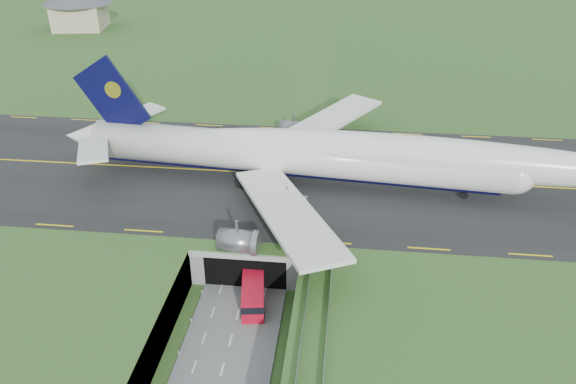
# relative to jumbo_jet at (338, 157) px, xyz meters

# --- Properties ---
(ground) EXTENTS (900.00, 900.00, 0.00)m
(ground) POSITION_rel_jumbo_jet_xyz_m (-12.22, -29.41, -11.77)
(ground) COLOR #2E5622
(ground) RESTS_ON ground
(airfield_deck) EXTENTS (800.00, 800.00, 6.00)m
(airfield_deck) POSITION_rel_jumbo_jet_xyz_m (-12.22, -29.41, -8.77)
(airfield_deck) COLOR gray
(airfield_deck) RESTS_ON ground
(trench_road) EXTENTS (12.00, 75.00, 0.20)m
(trench_road) POSITION_rel_jumbo_jet_xyz_m (-12.22, -36.91, -11.67)
(trench_road) COLOR slate
(trench_road) RESTS_ON ground
(taxiway) EXTENTS (800.00, 44.00, 0.18)m
(taxiway) POSITION_rel_jumbo_jet_xyz_m (-12.22, 3.59, -5.68)
(taxiway) COLOR black
(taxiway) RESTS_ON airfield_deck
(tunnel_portal) EXTENTS (17.00, 22.30, 6.00)m
(tunnel_portal) POSITION_rel_jumbo_jet_xyz_m (-12.22, -12.70, -8.43)
(tunnel_portal) COLOR gray
(tunnel_portal) RESTS_ON ground
(jumbo_jet) EXTENTS (102.73, 64.37, 21.37)m
(jumbo_jet) POSITION_rel_jumbo_jet_xyz_m (0.00, 0.00, 0.00)
(jumbo_jet) COLOR silver
(jumbo_jet) RESTS_ON ground
(shuttle_tram) EXTENTS (4.28, 8.56, 3.32)m
(shuttle_tram) POSITION_rel_jumbo_jet_xyz_m (-10.44, -25.11, -9.95)
(shuttle_tram) COLOR #B30B20
(shuttle_tram) RESTS_ON ground
(service_building) EXTENTS (27.74, 27.74, 13.21)m
(service_building) POSITION_rel_jumbo_jet_xyz_m (-94.97, 109.80, 2.06)
(service_building) COLOR #BFAD8A
(service_building) RESTS_ON ground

